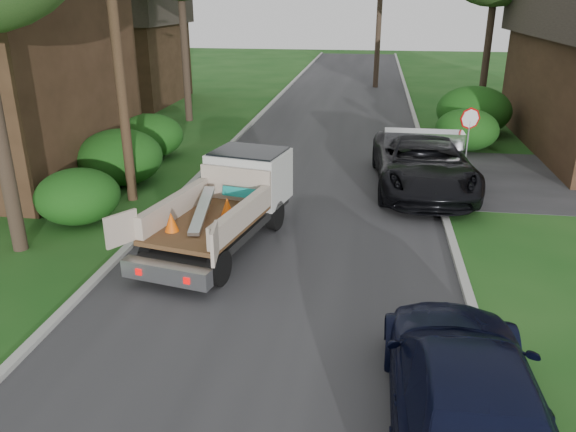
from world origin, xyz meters
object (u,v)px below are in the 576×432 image
Objects in this scene: stop_sign at (469,128)px; black_pickup at (423,162)px; navy_suv at (466,392)px; house_left_far at (115,50)px; flatbed_truck at (234,195)px; utility_pole at (115,28)px.

black_pickup is at bearing -135.94° from stop_sign.
stop_sign reaches higher than navy_suv.
black_pickup is (17.10, -14.55, -2.14)m from house_left_far.
flatbed_truck is at bearing -137.32° from stop_sign.
house_left_far is at bearing 133.21° from flatbed_truck.
flatbed_truck is at bearing -53.90° from navy_suv.
flatbed_truck reaches higher than black_pickup.
flatbed_truck is at bearing -58.37° from house_left_far.
flatbed_truck is (3.86, -2.27, -4.04)m from utility_pole.
stop_sign is 0.46× the size of navy_suv.
utility_pole is 6.03m from flatbed_truck.
house_left_far reaches higher than flatbed_truck.
stop_sign is 2.39m from black_pickup.
stop_sign is 0.25× the size of utility_pole.
utility_pole is (-10.68, -4.02, 3.40)m from stop_sign.
navy_suv is (-0.23, -11.52, -0.12)m from black_pickup.
navy_suv is at bearing -93.98° from black_pickup.
stop_sign is 0.33× the size of house_left_far.
house_left_far reaches higher than navy_suv.
utility_pole is 1.84× the size of navy_suv.
utility_pole is 1.53× the size of black_pickup.
black_pickup is at bearing 53.83° from flatbed_truck.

